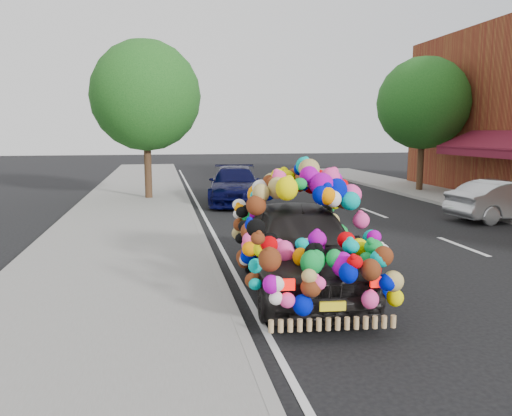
# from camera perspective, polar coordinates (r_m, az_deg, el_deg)

# --- Properties ---
(ground) EXTENTS (100.00, 100.00, 0.00)m
(ground) POSITION_cam_1_polar(r_m,az_deg,el_deg) (11.19, 6.82, -5.18)
(ground) COLOR black
(ground) RESTS_ON ground
(sidewalk) EXTENTS (4.00, 60.00, 0.12)m
(sidewalk) POSITION_cam_1_polar(r_m,az_deg,el_deg) (10.71, -15.79, -5.76)
(sidewalk) COLOR gray
(sidewalk) RESTS_ON ground
(kerb) EXTENTS (0.15, 60.00, 0.13)m
(kerb) POSITION_cam_1_polar(r_m,az_deg,el_deg) (10.71, -5.29, -5.43)
(kerb) COLOR gray
(kerb) RESTS_ON ground
(lane_markings) EXTENTS (6.00, 50.00, 0.01)m
(lane_markings) POSITION_cam_1_polar(r_m,az_deg,el_deg) (12.73, 22.49, -4.06)
(lane_markings) COLOR silver
(lane_markings) RESTS_ON ground
(tree_near_sidewalk) EXTENTS (4.20, 4.20, 6.13)m
(tree_near_sidewalk) POSITION_cam_1_polar(r_m,az_deg,el_deg) (19.89, -12.50, 12.40)
(tree_near_sidewalk) COLOR #332114
(tree_near_sidewalk) RESTS_ON ground
(tree_far_b) EXTENTS (4.00, 4.00, 5.90)m
(tree_far_b) POSITION_cam_1_polar(r_m,az_deg,el_deg) (23.32, 18.58, 11.27)
(tree_far_b) COLOR #332114
(tree_far_b) RESTS_ON ground
(plush_art_car) EXTENTS (2.52, 4.75, 2.14)m
(plush_art_car) POSITION_cam_1_polar(r_m,az_deg,el_deg) (8.47, 5.08, -2.06)
(plush_art_car) COLOR black
(plush_art_car) RESTS_ON ground
(navy_sedan) EXTENTS (2.55, 4.91, 1.36)m
(navy_sedan) POSITION_cam_1_polar(r_m,az_deg,el_deg) (18.85, -2.44, 2.64)
(navy_sedan) COLOR black
(navy_sedan) RESTS_ON ground
(silver_hatchback) EXTENTS (3.83, 1.71, 1.22)m
(silver_hatchback) POSITION_cam_1_polar(r_m,az_deg,el_deg) (16.95, 26.81, 0.78)
(silver_hatchback) COLOR #A4A7AB
(silver_hatchback) RESTS_ON ground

